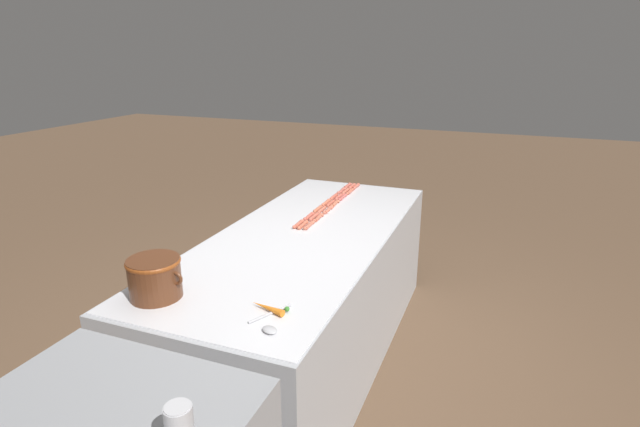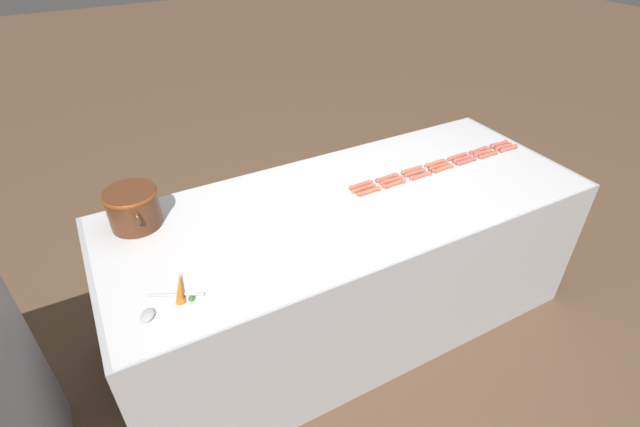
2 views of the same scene
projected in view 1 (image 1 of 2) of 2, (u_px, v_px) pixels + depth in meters
The scene contains 26 objects.
ground_plane at pixel (305, 354), 3.27m from camera, with size 20.00×20.00×0.00m, color brown.
griddle_counter at pixel (305, 296), 3.14m from camera, with size 1.00×2.49×0.85m.
hot_dog_0 at pixel (356, 186), 3.99m from camera, with size 0.03×0.14×0.02m.
hot_dog_1 at pixel (350, 192), 3.84m from camera, with size 0.03×0.14×0.02m.
hot_dog_2 at pixel (343, 197), 3.69m from camera, with size 0.03×0.14×0.02m.
hot_dog_3 at pixel (335, 204), 3.54m from camera, with size 0.03×0.14×0.02m.
hot_dog_4 at pixel (328, 210), 3.40m from camera, with size 0.03×0.14×0.02m.
hot_dog_5 at pixel (318, 218), 3.25m from camera, with size 0.03×0.14×0.02m.
hot_dog_6 at pixel (309, 225), 3.11m from camera, with size 0.03×0.14×0.02m.
hot_dog_7 at pixel (352, 186), 3.99m from camera, with size 0.03×0.14×0.02m.
hot_dog_8 at pixel (345, 191), 3.85m from camera, with size 0.03×0.14×0.02m.
hot_dog_9 at pixel (339, 197), 3.70m from camera, with size 0.03×0.14×0.02m.
hot_dog_10 at pixel (331, 203), 3.55m from camera, with size 0.03×0.14×0.02m.
hot_dog_11 at pixel (322, 210), 3.41m from camera, with size 0.03×0.14×0.02m.
hot_dog_12 at pixel (314, 217), 3.26m from camera, with size 0.02×0.14×0.02m.
hot_dog_13 at pixel (303, 225), 3.11m from camera, with size 0.03×0.14×0.02m.
hot_dog_14 at pixel (348, 186), 4.01m from camera, with size 0.03×0.14×0.02m.
hot_dog_15 at pixel (341, 191), 3.86m from camera, with size 0.03×0.14×0.02m.
hot_dog_16 at pixel (334, 197), 3.71m from camera, with size 0.02×0.14×0.02m.
hot_dog_17 at pixel (326, 203), 3.57m from camera, with size 0.03×0.14×0.02m.
hot_dog_18 at pixel (318, 209), 3.42m from camera, with size 0.03×0.14×0.02m.
hot_dog_19 at pixel (309, 216), 3.27m from camera, with size 0.03×0.14×0.02m.
hot_dog_20 at pixel (298, 224), 3.13m from camera, with size 0.03×0.14×0.02m.
bean_pot at pixel (155, 276), 2.20m from camera, with size 0.30×0.24×0.19m.
serving_spoon at pixel (270, 324), 1.99m from camera, with size 0.15×0.26×0.02m.
carrot at pixel (269, 308), 2.10m from camera, with size 0.18×0.07×0.03m.
Camera 1 is at (-1.11, 2.59, 1.92)m, focal length 27.72 mm.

